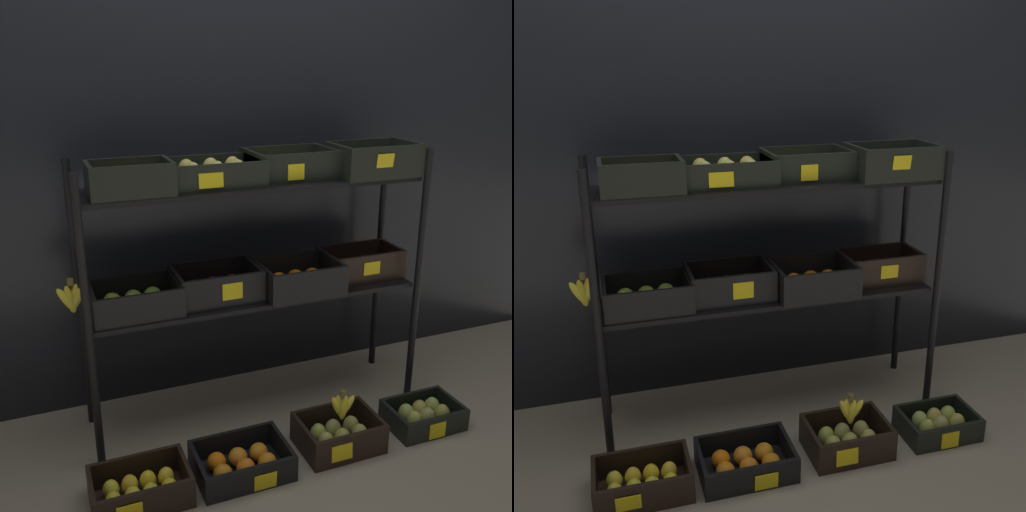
# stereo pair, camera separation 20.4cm
# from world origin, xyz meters

# --- Properties ---
(ground_plane) EXTENTS (10.00, 10.00, 0.00)m
(ground_plane) POSITION_xyz_m (0.00, 0.00, 0.00)
(ground_plane) COLOR gray
(storefront_wall) EXTENTS (3.85, 0.12, 2.04)m
(storefront_wall) POSITION_xyz_m (0.00, 0.36, 1.02)
(storefront_wall) COLOR black
(storefront_wall) RESTS_ON ground_plane
(display_rack) EXTENTS (1.57, 0.35, 1.20)m
(display_rack) POSITION_xyz_m (-0.00, -0.00, 0.82)
(display_rack) COLOR black
(display_rack) RESTS_ON ground_plane
(crate_ground_lemon) EXTENTS (0.36, 0.23, 0.12)m
(crate_ground_lemon) POSITION_xyz_m (-0.62, -0.42, 0.05)
(crate_ground_lemon) COLOR black
(crate_ground_lemon) RESTS_ON ground_plane
(crate_ground_orange) EXTENTS (0.37, 0.26, 0.11)m
(crate_ground_orange) POSITION_xyz_m (-0.22, -0.41, 0.04)
(crate_ground_orange) COLOR black
(crate_ground_orange) RESTS_ON ground_plane
(crate_ground_pear) EXTENTS (0.33, 0.25, 0.13)m
(crate_ground_pear) POSITION_xyz_m (0.21, -0.40, 0.05)
(crate_ground_pear) COLOR black
(crate_ground_pear) RESTS_ON ground_plane
(crate_ground_right_pear) EXTENTS (0.32, 0.22, 0.10)m
(crate_ground_right_pear) POSITION_xyz_m (0.63, -0.41, 0.05)
(crate_ground_right_pear) COLOR black
(crate_ground_right_pear) RESTS_ON ground_plane
(banana_bunch_loose) EXTENTS (0.12, 0.05, 0.14)m
(banana_bunch_loose) POSITION_xyz_m (0.22, -0.40, 0.19)
(banana_bunch_loose) COLOR brown
(banana_bunch_loose) RESTS_ON crate_ground_pear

